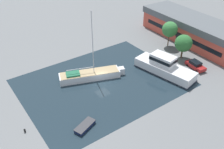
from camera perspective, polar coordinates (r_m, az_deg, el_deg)
The scene contains 10 objects.
ground_plane at distance 48.76m, azimuth -2.17°, elevation -1.84°, with size 440.00×440.00×0.00m, color slate.
water_canal at distance 48.76m, azimuth -2.17°, elevation -1.83°, with size 23.52×30.27×0.01m, color #1E2D38.
warehouse_building at distance 67.20m, azimuth 18.05°, elevation 9.79°, with size 29.52×10.47×5.82m.
quay_tree_near_building at distance 57.41m, azimuth 16.02°, elevation 6.86°, with size 3.85×3.85×5.60m.
quay_tree_by_water at distance 61.82m, azimuth 13.09°, elevation 10.02°, with size 3.71×3.71×6.28m.
parked_car at distance 55.55m, azimuth 18.55°, elevation 2.08°, with size 4.68×2.44×1.61m.
sailboat_moored at distance 49.72m, azimuth -4.93°, elevation -0.06°, with size 6.74×13.02×13.88m.
motor_cruiser at distance 51.92m, azimuth 11.83°, elevation 1.71°, with size 13.33×6.46×3.93m.
small_dinghy at distance 39.50m, azimuth -6.21°, elevation -11.67°, with size 2.75×3.97×0.59m.
mooring_bollard at distance 40.82m, azimuth -19.33°, elevation -11.96°, with size 0.30×0.30×0.63m.
Camera 1 is at (33.40, -21.59, 28.21)m, focal length 40.00 mm.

